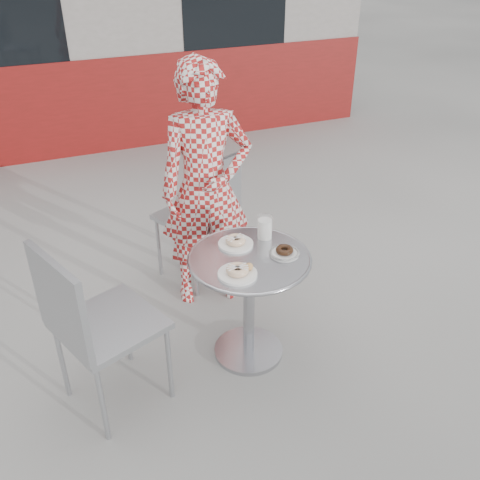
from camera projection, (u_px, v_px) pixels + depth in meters
name	position (u px, v px, depth m)	size (l,w,h in m)	color
ground	(248.00, 356.00, 3.17)	(60.00, 60.00, 0.00)	#A6A49E
bistro_table	(249.00, 282.00, 2.93)	(0.67, 0.67, 0.68)	silver
chair_far	(198.00, 240.00, 3.75)	(0.59, 0.59, 0.93)	#A1A4A9
chair_left	(112.00, 355.00, 2.74)	(0.60, 0.60, 0.98)	#A1A4A9
seated_person	(206.00, 189.00, 3.30)	(0.58, 0.38, 1.59)	maroon
plate_far	(236.00, 242.00, 2.94)	(0.19, 0.19, 0.05)	white
plate_near	(238.00, 271.00, 2.69)	(0.20, 0.20, 0.05)	white
plate_checker	(284.00, 252.00, 2.87)	(0.16, 0.16, 0.04)	white
milk_cup	(265.00, 228.00, 2.99)	(0.09, 0.09, 0.14)	white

